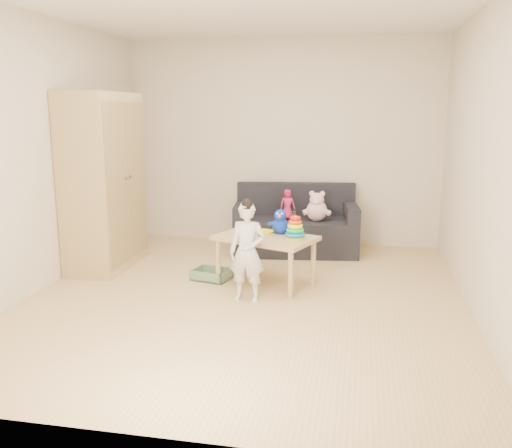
% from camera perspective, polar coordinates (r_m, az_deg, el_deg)
% --- Properties ---
extents(room, '(4.50, 4.50, 4.50)m').
position_cam_1_polar(room, '(4.82, -1.16, 7.00)').
color(room, tan).
rests_on(room, ground).
extents(wardrobe, '(0.53, 1.05, 1.90)m').
position_cam_1_polar(wardrobe, '(6.12, -15.73, 4.29)').
color(wardrobe, tan).
rests_on(wardrobe, ground).
extents(sofa, '(1.55, 0.92, 0.41)m').
position_cam_1_polar(sofa, '(6.63, 4.18, -1.24)').
color(sofa, black).
rests_on(sofa, ground).
extents(play_table, '(1.09, 0.89, 0.49)m').
position_cam_1_polar(play_table, '(5.40, 1.02, -3.84)').
color(play_table, tan).
rests_on(play_table, ground).
extents(storage_bin, '(0.42, 0.35, 0.11)m').
position_cam_1_polar(storage_bin, '(5.62, -4.70, -5.29)').
color(storage_bin, '#60815E').
rests_on(storage_bin, ground).
extents(toddler, '(0.34, 0.24, 0.89)m').
position_cam_1_polar(toddler, '(4.89, -0.93, -3.09)').
color(toddler, silver).
rests_on(toddler, ground).
extents(pink_bear, '(0.34, 0.32, 0.30)m').
position_cam_1_polar(pink_bear, '(6.48, 6.42, 1.65)').
color(pink_bear, '#FFBBC9').
rests_on(pink_bear, sofa).
extents(doll, '(0.21, 0.18, 0.36)m').
position_cam_1_polar(doll, '(6.53, 3.34, 2.04)').
color(doll, '#D4275C').
rests_on(doll, sofa).
extents(ring_stacker, '(0.20, 0.20, 0.22)m').
position_cam_1_polar(ring_stacker, '(5.22, 4.14, -0.61)').
color(ring_stacker, '#E2BB0B').
rests_on(ring_stacker, play_table).
extents(brown_bottle, '(0.08, 0.08, 0.24)m').
position_cam_1_polar(brown_bottle, '(5.37, 3.99, -0.11)').
color(brown_bottle, black).
rests_on(brown_bottle, play_table).
extents(blue_plush, '(0.27, 0.26, 0.25)m').
position_cam_1_polar(blue_plush, '(5.42, 2.59, 0.28)').
color(blue_plush, '#1537C4').
rests_on(blue_plush, play_table).
extents(wooden_figure, '(0.06, 0.06, 0.11)m').
position_cam_1_polar(wooden_figure, '(5.31, 0.40, -0.71)').
color(wooden_figure, brown).
rests_on(wooden_figure, play_table).
extents(yellow_book, '(0.25, 0.25, 0.01)m').
position_cam_1_polar(yellow_book, '(5.50, 0.99, -0.81)').
color(yellow_book, '#FFFA1A').
rests_on(yellow_book, play_table).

